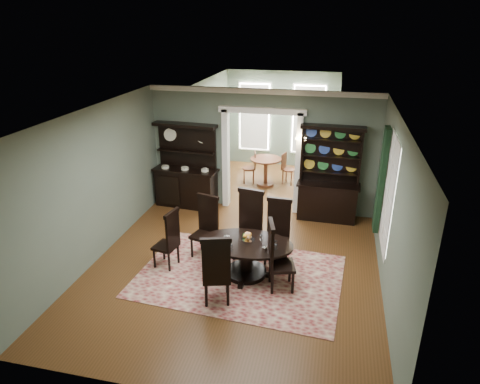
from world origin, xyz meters
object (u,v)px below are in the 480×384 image
(dining_table, at_px, (246,252))
(parlor_table, at_px, (266,168))
(sideboard, at_px, (186,178))
(welsh_dresser, at_px, (328,186))

(dining_table, height_order, parlor_table, parlor_table)
(sideboard, bearing_deg, parlor_table, 51.10)
(welsh_dresser, distance_m, parlor_table, 2.56)
(dining_table, height_order, welsh_dresser, welsh_dresser)
(sideboard, xyz_separation_m, welsh_dresser, (3.53, 0.00, 0.08))
(dining_table, bearing_deg, parlor_table, 95.18)
(dining_table, distance_m, welsh_dresser, 3.16)
(sideboard, relative_size, welsh_dresser, 0.94)
(welsh_dresser, height_order, parlor_table, welsh_dresser)
(welsh_dresser, relative_size, parlor_table, 2.58)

